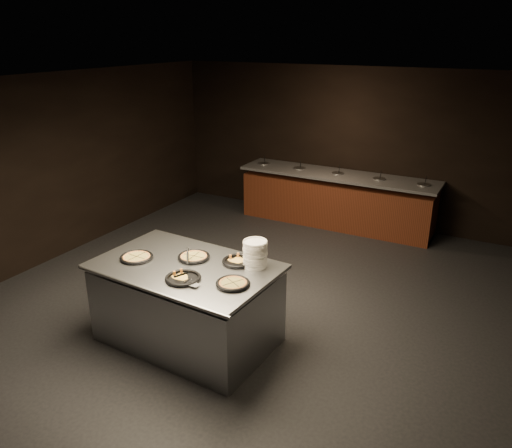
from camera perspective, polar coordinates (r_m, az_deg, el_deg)
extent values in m
cube|color=black|center=(6.78, -1.65, -9.62)|extent=(7.00, 8.00, 0.01)
cube|color=black|center=(5.85, -1.95, 15.69)|extent=(7.00, 8.00, 0.01)
cube|color=black|center=(9.71, 10.34, 8.82)|extent=(7.00, 0.01, 2.90)
cube|color=black|center=(8.42, -22.97, 5.63)|extent=(0.01, 8.00, 2.90)
cube|color=#612816|center=(9.58, 9.11, 2.38)|extent=(3.60, 0.75, 0.85)
cube|color=#59595E|center=(9.42, 9.30, 5.54)|extent=(3.70, 0.83, 0.05)
cube|color=#381B0C|center=(9.71, 8.98, 0.22)|extent=(3.60, 0.69, 0.08)
cylinder|color=#ADB0B4|center=(10.02, 0.89, 6.77)|extent=(0.22, 0.22, 0.08)
cylinder|color=#4C6629|center=(10.01, 0.89, 6.91)|extent=(0.19, 0.19, 0.02)
cylinder|color=black|center=(9.96, 0.99, 7.33)|extent=(0.04, 0.10, 0.19)
cylinder|color=#ADB0B4|center=(9.69, 4.97, 6.20)|extent=(0.22, 0.22, 0.08)
cylinder|color=#4C6629|center=(9.69, 4.98, 6.35)|extent=(0.19, 0.19, 0.02)
cylinder|color=black|center=(9.64, 5.11, 6.79)|extent=(0.04, 0.10, 0.19)
cylinder|color=#ADB0B4|center=(9.42, 9.30, 5.57)|extent=(0.22, 0.22, 0.08)
cylinder|color=#4C6629|center=(9.42, 9.31, 5.72)|extent=(0.19, 0.19, 0.02)
cylinder|color=black|center=(9.37, 9.48, 6.16)|extent=(0.04, 0.10, 0.19)
cylinder|color=#ADB0B4|center=(9.21, 13.85, 4.87)|extent=(0.22, 0.22, 0.08)
cylinder|color=#4C6629|center=(9.20, 13.87, 5.02)|extent=(0.19, 0.19, 0.02)
cylinder|color=black|center=(9.15, 14.06, 5.47)|extent=(0.04, 0.10, 0.19)
cylinder|color=#ADB0B4|center=(9.06, 18.58, 4.11)|extent=(0.22, 0.22, 0.08)
cylinder|color=#4C6629|center=(9.05, 18.59, 4.26)|extent=(0.19, 0.19, 0.02)
cylinder|color=black|center=(9.00, 18.82, 4.71)|extent=(0.04, 0.10, 0.19)
cube|color=#ADB0B4|center=(5.98, -7.85, -9.33)|extent=(2.04, 1.31, 0.89)
cube|color=#ADB0B4|center=(5.74, -8.11, -4.82)|extent=(2.12, 1.40, 0.04)
cylinder|color=#ADB0B4|center=(5.30, -12.24, -7.43)|extent=(2.06, 0.16, 0.04)
cylinder|color=white|center=(5.57, -0.10, -3.43)|extent=(0.27, 0.27, 0.31)
cylinder|color=black|center=(5.98, -13.48, -3.83)|extent=(0.36, 0.36, 0.01)
torus|color=black|center=(5.97, -13.50, -3.69)|extent=(0.38, 0.38, 0.04)
torus|color=#A05E29|center=(5.97, -13.50, -3.67)|extent=(0.32, 0.32, 0.03)
cylinder|color=tan|center=(5.97, -13.50, -3.69)|extent=(0.28, 0.28, 0.02)
cube|color=black|center=(5.97, -13.50, -3.61)|extent=(0.03, 0.28, 0.00)
cube|color=black|center=(5.97, -13.50, -3.61)|extent=(0.28, 0.03, 0.00)
cylinder|color=black|center=(5.87, -7.11, -3.86)|extent=(0.35, 0.35, 0.01)
torus|color=black|center=(5.86, -7.12, -3.71)|extent=(0.38, 0.38, 0.04)
torus|color=#A05E29|center=(5.86, -7.12, -3.70)|extent=(0.31, 0.31, 0.03)
cylinder|color=tan|center=(5.86, -7.12, -3.71)|extent=(0.27, 0.27, 0.02)
cube|color=black|center=(5.86, -7.12, -3.63)|extent=(0.03, 0.27, 0.00)
cube|color=black|center=(5.86, -7.12, -3.63)|extent=(0.27, 0.03, 0.00)
cylinder|color=black|center=(5.72, -2.05, -4.39)|extent=(0.34, 0.34, 0.01)
torus|color=black|center=(5.71, -2.05, -4.24)|extent=(0.37, 0.37, 0.04)
cylinder|color=black|center=(5.40, -8.33, -6.25)|extent=(0.36, 0.36, 0.01)
torus|color=black|center=(5.39, -8.34, -6.10)|extent=(0.39, 0.39, 0.04)
cylinder|color=black|center=(5.24, -2.64, -6.92)|extent=(0.34, 0.34, 0.01)
torus|color=black|center=(5.23, -2.65, -6.77)|extent=(0.36, 0.36, 0.04)
torus|color=#A05E29|center=(5.23, -2.65, -6.75)|extent=(0.30, 0.30, 0.03)
cylinder|color=tan|center=(5.23, -2.65, -6.77)|extent=(0.26, 0.26, 0.02)
cube|color=black|center=(5.23, -2.65, -6.68)|extent=(0.12, 0.23, 0.00)
cube|color=black|center=(5.23, -2.65, -6.68)|extent=(0.23, 0.12, 0.00)
cube|color=#ADB0B4|center=(5.89, -7.97, -3.66)|extent=(0.14, 0.14, 0.00)
cylinder|color=black|center=(5.72, -7.81, -3.61)|extent=(0.13, 0.17, 0.14)
cylinder|color=#ADB0B4|center=(5.81, -7.89, -3.73)|extent=(0.07, 0.08, 0.08)
cube|color=#ADB0B4|center=(5.24, -7.09, -6.89)|extent=(0.11, 0.09, 0.00)
cylinder|color=black|center=(5.29, -8.51, -5.74)|extent=(0.20, 0.02, 0.12)
cylinder|color=#ADB0B4|center=(5.27, -7.80, -6.42)|extent=(0.10, 0.01, 0.08)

